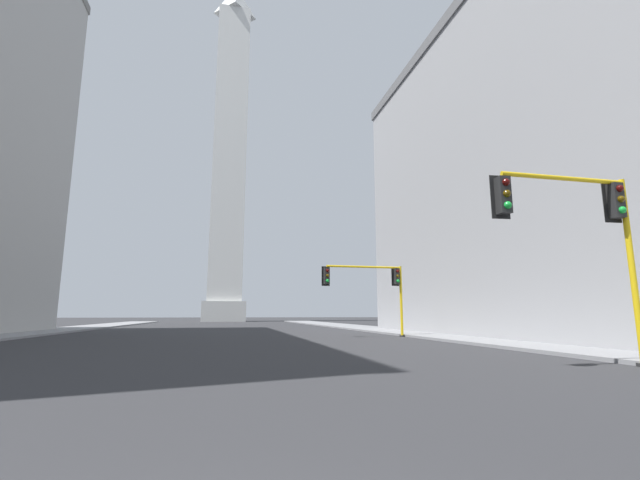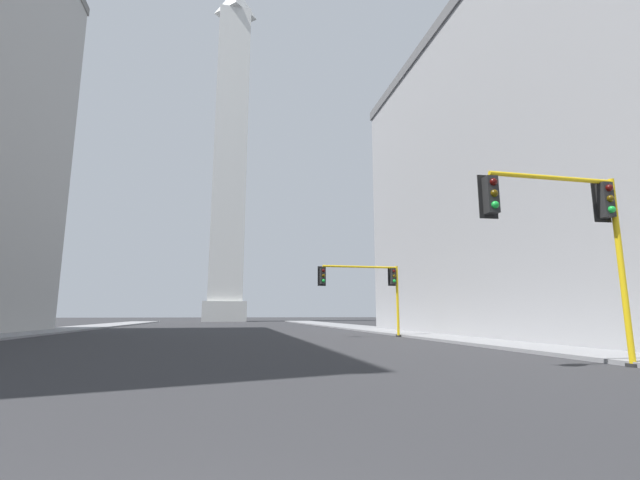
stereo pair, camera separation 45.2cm
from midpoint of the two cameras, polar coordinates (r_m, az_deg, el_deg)
sidewalk_left at (r=37.55m, az=-36.36°, el=-10.18°), size 5.00×108.07×0.15m
sidewalk_right at (r=37.27m, az=10.77°, el=-11.90°), size 5.00×108.07×0.15m
obelisk at (r=98.98m, az=-11.68°, el=12.01°), size 8.71×8.71×78.14m
traffic_light_near_right at (r=15.13m, az=31.43°, el=2.37°), size 4.75×0.51×5.71m
traffic_light_mid_right at (r=29.64m, az=7.06°, el=-5.58°), size 5.80×0.53×4.82m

